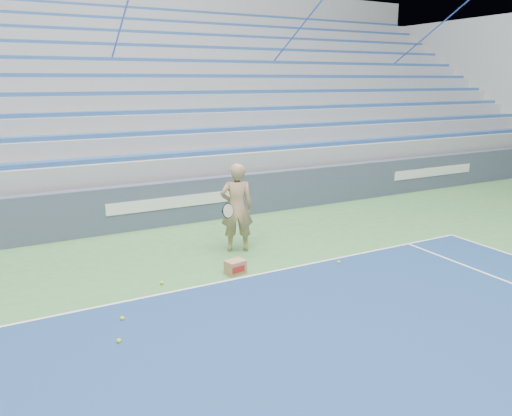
{
  "coord_description": "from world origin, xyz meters",
  "views": [
    {
      "loc": [
        -3.81,
        4.25,
        3.52
      ],
      "look_at": [
        0.56,
        12.38,
        1.15
      ],
      "focal_mm": 35.0,
      "sensor_mm": 36.0,
      "label": 1
    }
  ],
  "objects": [
    {
      "name": "bleachers",
      "position": [
        0.0,
        21.6,
        2.36
      ],
      "size": [
        31.0,
        9.15,
        7.3
      ],
      "color": "#95989D",
      "rests_on": "ground"
    },
    {
      "name": "sponsor_barrier",
      "position": [
        0.0,
        15.88,
        0.55
      ],
      "size": [
        30.0,
        0.32,
        1.1
      ],
      "color": "#404961",
      "rests_on": "ground"
    },
    {
      "name": "tennis_ball_2",
      "position": [
        -2.34,
        11.26,
        0.03
      ],
      "size": [
        0.07,
        0.07,
        0.07
      ],
      "primitive_type": "sphere",
      "color": "#C3DD2D",
      "rests_on": "ground"
    },
    {
      "name": "tennis_ball_3",
      "position": [
        -2.54,
        10.61,
        0.03
      ],
      "size": [
        0.07,
        0.07,
        0.07
      ],
      "primitive_type": "sphere",
      "color": "#C3DD2D",
      "rests_on": "ground"
    },
    {
      "name": "tennis_ball_1",
      "position": [
        2.02,
        11.64,
        0.03
      ],
      "size": [
        0.07,
        0.07,
        0.07
      ],
      "primitive_type": "sphere",
      "color": "#C3DD2D",
      "rests_on": "ground"
    },
    {
      "name": "ball_box",
      "position": [
        -0.01,
        12.14,
        0.13
      ],
      "size": [
        0.39,
        0.33,
        0.26
      ],
      "color": "#A5764F",
      "rests_on": "ground"
    },
    {
      "name": "tennis_ball_0",
      "position": [
        -1.39,
        12.3,
        0.03
      ],
      "size": [
        0.07,
        0.07,
        0.07
      ],
      "primitive_type": "sphere",
      "color": "#C3DD2D",
      "rests_on": "ground"
    },
    {
      "name": "tennis_player",
      "position": [
        0.6,
        13.32,
        0.94
      ],
      "size": [
        1.0,
        0.95,
        1.88
      ],
      "color": "tan",
      "rests_on": "ground"
    }
  ]
}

